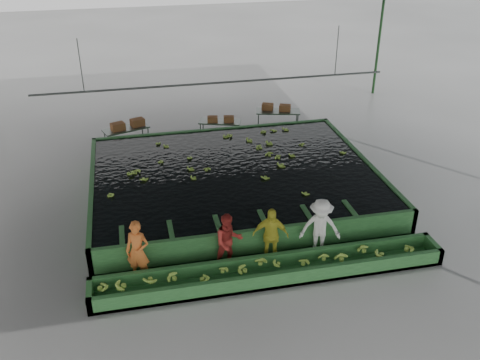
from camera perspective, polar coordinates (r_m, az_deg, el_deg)
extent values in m
plane|color=slate|center=(18.14, 0.34, -3.51)|extent=(80.00, 80.00, 0.00)
cube|color=slate|center=(16.11, 0.39, 11.85)|extent=(20.00, 22.00, 0.04)
cube|color=black|center=(19.01, -0.65, 0.98)|extent=(9.70, 7.70, 0.00)
cylinder|color=#59605B|center=(21.38, -2.66, 10.30)|extent=(0.08, 0.08, 14.00)
cylinder|color=#59605B|center=(20.87, -16.64, 11.61)|extent=(0.04, 0.04, 2.00)
cylinder|color=#59605B|center=(22.47, 10.29, 13.41)|extent=(0.04, 0.04, 2.00)
imported|color=orange|center=(14.97, -10.86, -7.47)|extent=(0.79, 0.67, 1.83)
imported|color=#AA2B24|center=(15.19, -1.23, -6.57)|extent=(0.90, 0.74, 1.72)
imported|color=yellow|center=(15.41, 3.27, -5.93)|extent=(1.12, 0.70, 1.77)
imported|color=white|center=(15.81, 8.55, -5.08)|extent=(1.34, 0.97, 1.86)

